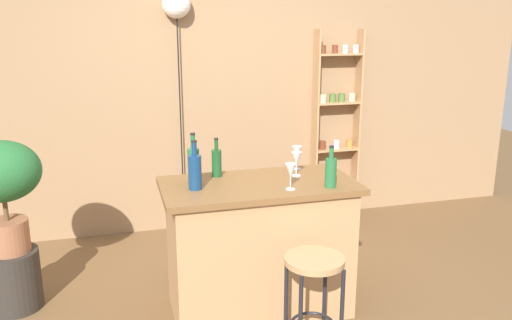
{
  "coord_description": "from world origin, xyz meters",
  "views": [
    {
      "loc": [
        -0.88,
        -2.8,
        1.89
      ],
      "look_at": [
        0.05,
        0.55,
        0.98
      ],
      "focal_mm": 36.83,
      "sensor_mm": 36.0,
      "label": 1
    }
  ],
  "objects_px": {
    "wine_glass_left": "(291,171)",
    "bottle_vinegar": "(331,172)",
    "bottle_sauce_amber": "(195,171)",
    "pendant_globe_light": "(176,6)",
    "wine_glass_center": "(296,159)",
    "bar_stool": "(314,283)",
    "bottle_olive_oil": "(194,165)",
    "spice_shelf": "(336,127)",
    "plant_stool": "(15,280)",
    "potted_plant": "(2,181)",
    "bottle_soda_blue": "(217,162)",
    "wine_glass_right": "(297,153)"
  },
  "relations": [
    {
      "from": "wine_glass_left",
      "to": "wine_glass_right",
      "type": "bearing_deg",
      "value": 65.59
    },
    {
      "from": "wine_glass_left",
      "to": "wine_glass_center",
      "type": "xyz_separation_m",
      "value": [
        0.13,
        0.27,
        0.0
      ]
    },
    {
      "from": "bottle_vinegar",
      "to": "bottle_sauce_amber",
      "type": "height_order",
      "value": "bottle_sauce_amber"
    },
    {
      "from": "bottle_olive_oil",
      "to": "pendant_globe_light",
      "type": "xyz_separation_m",
      "value": [
        0.11,
        1.45,
        1.0
      ]
    },
    {
      "from": "wine_glass_center",
      "to": "pendant_globe_light",
      "type": "distance_m",
      "value": 1.86
    },
    {
      "from": "plant_stool",
      "to": "pendant_globe_light",
      "type": "relative_size",
      "value": 0.19
    },
    {
      "from": "spice_shelf",
      "to": "bottle_vinegar",
      "type": "xyz_separation_m",
      "value": [
        -0.8,
        -1.71,
        0.09
      ]
    },
    {
      "from": "wine_glass_center",
      "to": "wine_glass_right",
      "type": "xyz_separation_m",
      "value": [
        0.06,
        0.16,
        0.0
      ]
    },
    {
      "from": "wine_glass_left",
      "to": "pendant_globe_light",
      "type": "xyz_separation_m",
      "value": [
        -0.44,
        1.72,
        1.01
      ]
    },
    {
      "from": "bar_stool",
      "to": "bottle_olive_oil",
      "type": "bearing_deg",
      "value": 129.42
    },
    {
      "from": "wine_glass_left",
      "to": "bottle_vinegar",
      "type": "bearing_deg",
      "value": -4.17
    },
    {
      "from": "bottle_sauce_amber",
      "to": "bottle_olive_oil",
      "type": "relative_size",
      "value": 0.94
    },
    {
      "from": "bar_stool",
      "to": "bottle_vinegar",
      "type": "height_order",
      "value": "bottle_vinegar"
    },
    {
      "from": "plant_stool",
      "to": "wine_glass_left",
      "type": "relative_size",
      "value": 2.52
    },
    {
      "from": "bar_stool",
      "to": "bottle_soda_blue",
      "type": "distance_m",
      "value": 1.04
    },
    {
      "from": "bottle_sauce_amber",
      "to": "pendant_globe_light",
      "type": "distance_m",
      "value": 1.87
    },
    {
      "from": "wine_glass_left",
      "to": "wine_glass_center",
      "type": "relative_size",
      "value": 1.0
    },
    {
      "from": "bar_stool",
      "to": "bottle_olive_oil",
      "type": "relative_size",
      "value": 1.88
    },
    {
      "from": "wine_glass_left",
      "to": "bottle_soda_blue",
      "type": "bearing_deg",
      "value": 133.67
    },
    {
      "from": "bottle_vinegar",
      "to": "bottle_olive_oil",
      "type": "height_order",
      "value": "bottle_olive_oil"
    },
    {
      "from": "bottle_vinegar",
      "to": "pendant_globe_light",
      "type": "relative_size",
      "value": 0.12
    },
    {
      "from": "plant_stool",
      "to": "bottle_vinegar",
      "type": "xyz_separation_m",
      "value": [
        2.0,
        -0.65,
        0.79
      ]
    },
    {
      "from": "plant_stool",
      "to": "potted_plant",
      "type": "height_order",
      "value": "potted_plant"
    },
    {
      "from": "potted_plant",
      "to": "bottle_sauce_amber",
      "type": "relative_size",
      "value": 2.45
    },
    {
      "from": "bottle_soda_blue",
      "to": "wine_glass_center",
      "type": "height_order",
      "value": "bottle_soda_blue"
    },
    {
      "from": "bottle_soda_blue",
      "to": "pendant_globe_light",
      "type": "height_order",
      "value": "pendant_globe_light"
    },
    {
      "from": "spice_shelf",
      "to": "wine_glass_left",
      "type": "height_order",
      "value": "spice_shelf"
    },
    {
      "from": "plant_stool",
      "to": "pendant_globe_light",
      "type": "height_order",
      "value": "pendant_globe_light"
    },
    {
      "from": "bottle_soda_blue",
      "to": "wine_glass_left",
      "type": "bearing_deg",
      "value": -46.33
    },
    {
      "from": "bar_stool",
      "to": "pendant_globe_light",
      "type": "height_order",
      "value": "pendant_globe_light"
    },
    {
      "from": "bottle_olive_oil",
      "to": "bottle_soda_blue",
      "type": "xyz_separation_m",
      "value": [
        0.17,
        0.12,
        -0.03
      ]
    },
    {
      "from": "bottle_soda_blue",
      "to": "potted_plant",
      "type": "bearing_deg",
      "value": 170.24
    },
    {
      "from": "potted_plant",
      "to": "bottle_olive_oil",
      "type": "xyz_separation_m",
      "value": [
        1.19,
        -0.35,
        0.11
      ]
    },
    {
      "from": "plant_stool",
      "to": "wine_glass_center",
      "type": "distance_m",
      "value": 2.07
    },
    {
      "from": "potted_plant",
      "to": "pendant_globe_light",
      "type": "height_order",
      "value": "pendant_globe_light"
    },
    {
      "from": "spice_shelf",
      "to": "plant_stool",
      "type": "bearing_deg",
      "value": -159.22
    },
    {
      "from": "bar_stool",
      "to": "bottle_olive_oil",
      "type": "xyz_separation_m",
      "value": [
        -0.56,
        0.68,
        0.55
      ]
    },
    {
      "from": "bottle_soda_blue",
      "to": "pendant_globe_light",
      "type": "xyz_separation_m",
      "value": [
        -0.06,
        1.33,
        1.03
      ]
    },
    {
      "from": "potted_plant",
      "to": "bottle_vinegar",
      "type": "xyz_separation_m",
      "value": [
        2.0,
        -0.65,
        0.09
      ]
    },
    {
      "from": "bottle_olive_oil",
      "to": "bottle_vinegar",
      "type": "bearing_deg",
      "value": -20.2
    },
    {
      "from": "wine_glass_left",
      "to": "wine_glass_center",
      "type": "height_order",
      "value": "same"
    },
    {
      "from": "bottle_soda_blue",
      "to": "wine_glass_left",
      "type": "xyz_separation_m",
      "value": [
        0.38,
        -0.4,
        0.02
      ]
    },
    {
      "from": "wine_glass_center",
      "to": "spice_shelf",
      "type": "bearing_deg",
      "value": 57.03
    },
    {
      "from": "bottle_soda_blue",
      "to": "wine_glass_left",
      "type": "distance_m",
      "value": 0.55
    },
    {
      "from": "bottle_olive_oil",
      "to": "wine_glass_left",
      "type": "relative_size",
      "value": 2.01
    },
    {
      "from": "bar_stool",
      "to": "wine_glass_right",
      "type": "distance_m",
      "value": 1.01
    },
    {
      "from": "bottle_vinegar",
      "to": "bottle_soda_blue",
      "type": "height_order",
      "value": "bottle_vinegar"
    },
    {
      "from": "plant_stool",
      "to": "bottle_sauce_amber",
      "type": "relative_size",
      "value": 1.34
    },
    {
      "from": "potted_plant",
      "to": "wine_glass_right",
      "type": "relative_size",
      "value": 4.6
    },
    {
      "from": "plant_stool",
      "to": "bottle_olive_oil",
      "type": "height_order",
      "value": "bottle_olive_oil"
    }
  ]
}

